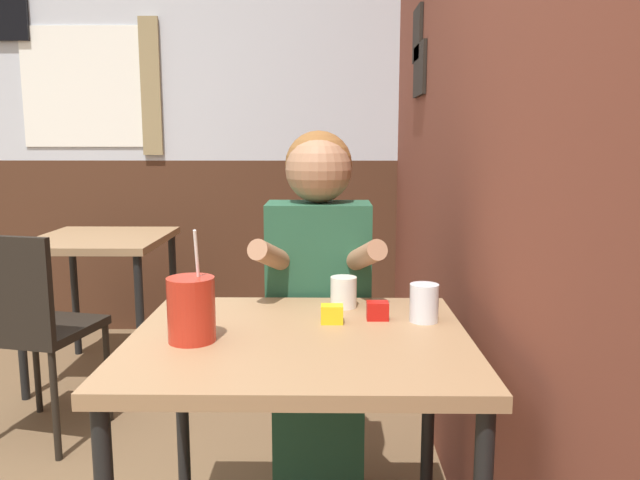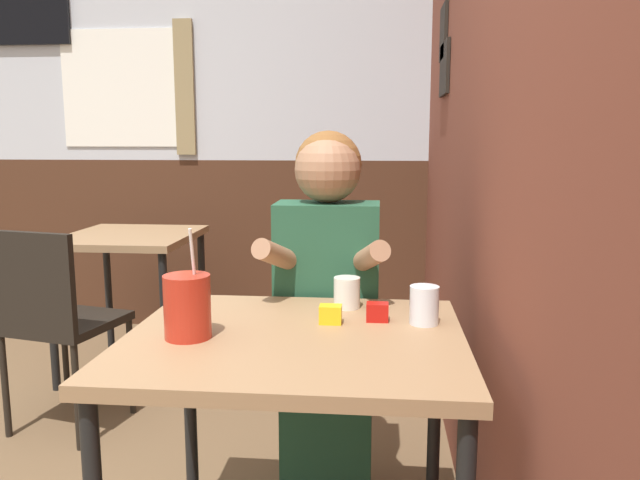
{
  "view_description": "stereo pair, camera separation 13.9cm",
  "coord_description": "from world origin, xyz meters",
  "px_view_note": "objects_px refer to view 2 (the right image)",
  "views": [
    {
      "loc": [
        0.83,
        -1.18,
        1.23
      ],
      "look_at": [
        0.81,
        0.49,
        0.96
      ],
      "focal_mm": 35.0,
      "sensor_mm": 36.0,
      "label": 1
    },
    {
      "loc": [
        0.97,
        -1.18,
        1.23
      ],
      "look_at": [
        0.81,
        0.49,
        0.96
      ],
      "focal_mm": 35.0,
      "sensor_mm": 36.0,
      "label": 2
    }
  ],
  "objects_px": {
    "main_table": "(295,364)",
    "cocktail_pitcher": "(187,306)",
    "background_table": "(131,252)",
    "chair_near_window": "(54,314)",
    "person_seated": "(327,307)"
  },
  "relations": [
    {
      "from": "background_table",
      "to": "main_table",
      "type": "bearing_deg",
      "value": -55.85
    },
    {
      "from": "chair_near_window",
      "to": "person_seated",
      "type": "distance_m",
      "value": 1.23
    },
    {
      "from": "main_table",
      "to": "background_table",
      "type": "distance_m",
      "value": 1.95
    },
    {
      "from": "main_table",
      "to": "background_table",
      "type": "relative_size",
      "value": 1.16
    },
    {
      "from": "main_table",
      "to": "chair_near_window",
      "type": "xyz_separation_m",
      "value": [
        -1.13,
        0.86,
        -0.14
      ]
    },
    {
      "from": "chair_near_window",
      "to": "cocktail_pitcher",
      "type": "height_order",
      "value": "cocktail_pitcher"
    },
    {
      "from": "chair_near_window",
      "to": "person_seated",
      "type": "xyz_separation_m",
      "value": [
        1.17,
        -0.36,
        0.16
      ]
    },
    {
      "from": "chair_near_window",
      "to": "main_table",
      "type": "bearing_deg",
      "value": -24.77
    },
    {
      "from": "cocktail_pitcher",
      "to": "background_table",
      "type": "bearing_deg",
      "value": 116.56
    },
    {
      "from": "chair_near_window",
      "to": "person_seated",
      "type": "relative_size",
      "value": 0.7
    },
    {
      "from": "background_table",
      "to": "cocktail_pitcher",
      "type": "bearing_deg",
      "value": -63.44
    },
    {
      "from": "main_table",
      "to": "background_table",
      "type": "xyz_separation_m",
      "value": [
        -1.09,
        1.61,
        -0.02
      ]
    },
    {
      "from": "main_table",
      "to": "cocktail_pitcher",
      "type": "xyz_separation_m",
      "value": [
        -0.26,
        -0.05,
        0.16
      ]
    },
    {
      "from": "background_table",
      "to": "person_seated",
      "type": "height_order",
      "value": "person_seated"
    },
    {
      "from": "main_table",
      "to": "cocktail_pitcher",
      "type": "bearing_deg",
      "value": -169.09
    }
  ]
}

